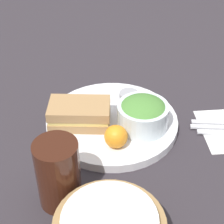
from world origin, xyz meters
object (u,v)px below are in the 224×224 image
Objects in this scene: salad_bowl at (143,113)px; sandwich at (80,114)px; plate at (112,122)px; drink_glass at (58,174)px; dressing_cup at (129,98)px.

sandwich is at bearing -9.45° from salad_bowl.
sandwich is (0.08, 0.01, 0.04)m from plate.
sandwich is 0.21m from drink_glass.
salad_bowl reaches higher than dressing_cup.
salad_bowl is (-0.07, 0.03, 0.05)m from plate.
salad_bowl is 0.26m from drink_glass.
salad_bowl is 2.46× the size of dressing_cup.
plate is 0.09m from salad_bowl.
drink_glass is (0.18, 0.18, 0.01)m from salad_bowl.
drink_glass reaches higher than salad_bowl.
dressing_cup is 0.34× the size of drink_glass.
sandwich is at bearing 6.52° from plate.
plate is at bearing -173.48° from sandwich.
sandwich is at bearing -101.56° from drink_glass.
salad_bowl is at bearing 101.95° from dressing_cup.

